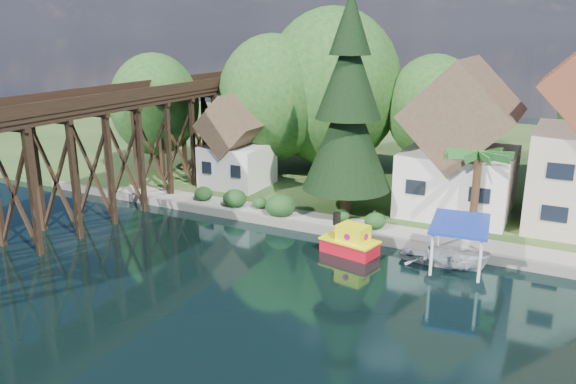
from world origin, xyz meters
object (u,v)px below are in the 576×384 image
(house_left, at_px, (461,148))
(tugboat, at_px, (350,242))
(conifer, at_px, (348,111))
(trestle_bridge, at_px, (111,143))
(palm_tree, at_px, (479,157))
(boat_white_a, at_px, (430,256))
(boat_canopy, at_px, (458,250))
(shed, at_px, (237,147))

(house_left, xyz_separation_m, tugboat, (-4.36, -10.31, -4.39))
(conifer, bearing_deg, trestle_bridge, -158.22)
(palm_tree, bearing_deg, boat_white_a, -107.72)
(trestle_bridge, distance_m, boat_canopy, 25.35)
(trestle_bridge, xyz_separation_m, tugboat, (18.64, 0.52, -4.60))
(trestle_bridge, relative_size, boat_white_a, 12.48)
(tugboat, xyz_separation_m, boat_white_a, (4.71, 1.00, -0.38))
(trestle_bridge, relative_size, house_left, 4.01)
(shed, distance_m, tugboat, 16.52)
(conifer, distance_m, tugboat, 9.67)
(conifer, height_order, boat_canopy, conifer)
(shed, relative_size, boat_white_a, 2.22)
(shed, bearing_deg, conifer, -14.98)
(house_left, relative_size, boat_canopy, 2.30)
(palm_tree, distance_m, boat_white_a, 7.30)
(boat_white_a, bearing_deg, trestle_bridge, 93.58)
(palm_tree, distance_m, boat_canopy, 6.89)
(trestle_bridge, xyz_separation_m, house_left, (23.00, 10.83, -0.21))
(palm_tree, bearing_deg, boat_canopy, -88.92)
(trestle_bridge, height_order, tugboat, trestle_bridge)
(trestle_bridge, distance_m, conifer, 17.41)
(palm_tree, bearing_deg, trestle_bridge, -165.64)
(conifer, relative_size, boat_canopy, 3.23)
(conifer, bearing_deg, tugboat, -65.69)
(tugboat, distance_m, boat_canopy, 6.40)
(shed, height_order, tugboat, shed)
(house_left, relative_size, tugboat, 2.94)
(tugboat, bearing_deg, trestle_bridge, -178.40)
(conifer, bearing_deg, house_left, 32.34)
(palm_tree, height_order, tugboat, palm_tree)
(shed, relative_size, palm_tree, 1.34)
(boat_white_a, xyz_separation_m, boat_canopy, (1.65, -0.49, 0.88))
(house_left, height_order, shed, house_left)
(trestle_bridge, distance_m, tugboat, 19.20)
(house_left, height_order, conifer, conifer)
(boat_canopy, bearing_deg, conifer, 149.28)
(tugboat, bearing_deg, conifer, 114.31)
(boat_white_a, bearing_deg, boat_canopy, -106.61)
(trestle_bridge, xyz_separation_m, conifer, (15.99, 6.39, 2.61))
(boat_canopy, bearing_deg, shed, 157.48)
(tugboat, bearing_deg, palm_tree, 43.08)
(house_left, distance_m, tugboat, 12.02)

